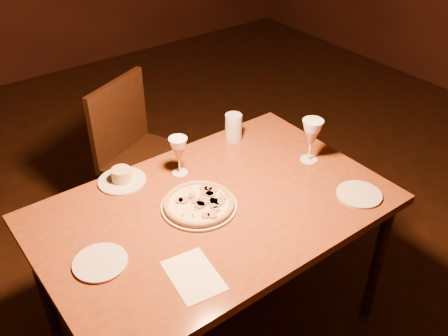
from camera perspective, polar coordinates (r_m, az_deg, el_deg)
dining_table at (r=1.99m, az=-1.13°, el=-5.75°), size 1.36×0.88×0.73m
chair_far at (r=2.71m, az=-9.42°, el=1.74°), size 0.57×0.57×0.88m
pizza_plate at (r=1.93m, az=-2.88°, el=-4.09°), size 0.30×0.30×0.03m
ramekin_saucer at (r=2.10m, az=-11.61°, el=-1.10°), size 0.20×0.20×0.06m
wine_glass_far at (r=2.08m, az=-5.17°, el=1.37°), size 0.08×0.08×0.17m
wine_glass_right at (r=2.18m, az=9.90°, el=3.09°), size 0.09×0.09×0.20m
water_tumbler at (r=2.32m, az=1.09°, el=4.66°), size 0.08×0.08×0.13m
side_plate_left at (r=1.77m, az=-13.96°, el=-10.44°), size 0.19×0.19×0.01m
side_plate_near at (r=2.07m, az=15.19°, el=-2.93°), size 0.18×0.18×0.01m
menu_card at (r=1.68m, az=-3.49°, el=-12.16°), size 0.18×0.24×0.00m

